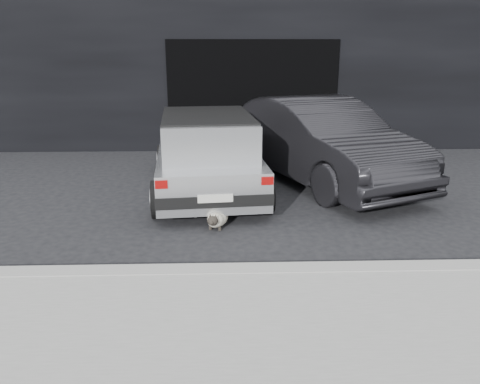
{
  "coord_description": "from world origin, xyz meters",
  "views": [
    {
      "loc": [
        0.34,
        -7.23,
        2.43
      ],
      "look_at": [
        0.54,
        -1.09,
        0.52
      ],
      "focal_mm": 35.0,
      "sensor_mm": 36.0,
      "label": 1
    }
  ],
  "objects_px": {
    "cat_siamese": "(217,219)",
    "cat_white": "(209,203)",
    "silver_hatchback": "(207,150)",
    "second_car": "(319,140)"
  },
  "relations": [
    {
      "from": "silver_hatchback",
      "to": "second_car",
      "type": "height_order",
      "value": "second_car"
    },
    {
      "from": "second_car",
      "to": "cat_white",
      "type": "distance_m",
      "value": 2.8
    },
    {
      "from": "silver_hatchback",
      "to": "second_car",
      "type": "bearing_deg",
      "value": 12.03
    },
    {
      "from": "cat_siamese",
      "to": "cat_white",
      "type": "relative_size",
      "value": 0.94
    },
    {
      "from": "silver_hatchback",
      "to": "cat_siamese",
      "type": "xyz_separation_m",
      "value": [
        0.19,
        -1.72,
        -0.62
      ]
    },
    {
      "from": "cat_white",
      "to": "silver_hatchback",
      "type": "bearing_deg",
      "value": 178.0
    },
    {
      "from": "cat_siamese",
      "to": "cat_white",
      "type": "distance_m",
      "value": 0.51
    },
    {
      "from": "cat_siamese",
      "to": "cat_white",
      "type": "xyz_separation_m",
      "value": [
        -0.13,
        0.49,
        0.06
      ]
    },
    {
      "from": "second_car",
      "to": "cat_white",
      "type": "relative_size",
      "value": 5.64
    },
    {
      "from": "silver_hatchback",
      "to": "cat_siamese",
      "type": "bearing_deg",
      "value": -89.3
    }
  ]
}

